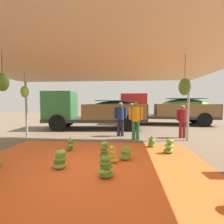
# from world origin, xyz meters

# --- Properties ---
(ground_plane) EXTENTS (40.00, 40.00, 0.00)m
(ground_plane) POSITION_xyz_m (0.00, 3.00, 0.00)
(ground_plane) COLOR brown
(tarp_orange) EXTENTS (6.63, 5.16, 0.01)m
(tarp_orange) POSITION_xyz_m (0.00, 0.00, 0.01)
(tarp_orange) COLOR #E05B23
(tarp_orange) RESTS_ON ground
(tent_canopy) EXTENTS (8.00, 7.00, 2.78)m
(tent_canopy) POSITION_xyz_m (-0.01, -0.09, 2.69)
(tent_canopy) COLOR #9EA0A5
(tent_canopy) RESTS_ON ground
(banana_bunch_0) EXTENTS (0.28, 0.31, 0.47)m
(banana_bunch_0) POSITION_xyz_m (-0.90, 1.25, 0.21)
(banana_bunch_0) COLOR #518428
(banana_bunch_0) RESTS_ON tarp_orange
(banana_bunch_1) EXTENTS (0.45, 0.45, 0.53)m
(banana_bunch_1) POSITION_xyz_m (-0.63, -0.28, 0.23)
(banana_bunch_1) COLOR #75A83D
(banana_bunch_1) RESTS_ON tarp_orange
(banana_bunch_4) EXTENTS (0.35, 0.33, 0.52)m
(banana_bunch_4) POSITION_xyz_m (0.70, 0.24, 0.24)
(banana_bunch_4) COLOR gold
(banana_bunch_4) RESTS_ON tarp_orange
(banana_bunch_5) EXTENTS (0.43, 0.40, 0.45)m
(banana_bunch_5) POSITION_xyz_m (1.06, 0.50, 0.20)
(banana_bunch_5) COLOR #6B9E38
(banana_bunch_5) RESTS_ON tarp_orange
(banana_bunch_7) EXTENTS (0.35, 0.35, 0.53)m
(banana_bunch_7) POSITION_xyz_m (0.38, 0.72, 0.23)
(banana_bunch_7) COLOR #477523
(banana_bunch_7) RESTS_ON tarp_orange
(banana_bunch_8) EXTENTS (0.38, 0.38, 0.54)m
(banana_bunch_8) POSITION_xyz_m (2.49, 1.26, 0.24)
(banana_bunch_8) COLOR #60932D
(banana_bunch_8) RESTS_ON tarp_orange
(banana_bunch_9) EXTENTS (0.46, 0.44, 0.54)m
(banana_bunch_9) POSITION_xyz_m (0.61, -0.69, 0.24)
(banana_bunch_9) COLOR #518428
(banana_bunch_9) RESTS_ON tarp_orange
(banana_bunch_10) EXTENTS (0.37, 0.37, 0.42)m
(banana_bunch_10) POSITION_xyz_m (2.03, 2.02, 0.18)
(banana_bunch_10) COLOR #518428
(banana_bunch_10) RESTS_ON tarp_orange
(cargo_truck_main) EXTENTS (6.55, 2.99, 2.40)m
(cargo_truck_main) POSITION_xyz_m (-1.18, 6.32, 1.21)
(cargo_truck_main) COLOR #2D2D2D
(cargo_truck_main) RESTS_ON ground
(cargo_truck_far) EXTENTS (7.24, 2.94, 2.40)m
(cargo_truck_far) POSITION_xyz_m (4.05, 9.17, 1.26)
(cargo_truck_far) COLOR #2D2D2D
(cargo_truck_far) RESTS_ON ground
(worker_0) EXTENTS (0.58, 0.35, 1.59)m
(worker_0) POSITION_xyz_m (3.76, 3.89, 0.93)
(worker_0) COLOR maroon
(worker_0) RESTS_ON ground
(worker_1) EXTENTS (0.64, 0.39, 1.75)m
(worker_1) POSITION_xyz_m (1.50, 3.27, 1.02)
(worker_1) COLOR #337A4C
(worker_1) RESTS_ON ground
(worker_2) EXTENTS (0.63, 0.39, 1.73)m
(worker_2) POSITION_xyz_m (0.76, 4.02, 1.01)
(worker_2) COLOR #26262D
(worker_2) RESTS_ON ground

